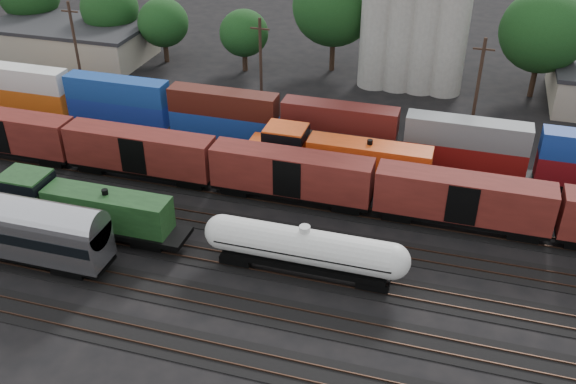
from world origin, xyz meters
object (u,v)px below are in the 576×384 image
(green_locomotive, at_px, (75,206))
(grain_silo, at_px, (415,2))
(tank_car_a, at_px, (304,248))
(orange_locomotive, at_px, (334,156))

(green_locomotive, xyz_separation_m, grain_silo, (23.15, 41.00, 8.49))
(grain_silo, bearing_deg, tank_car_a, -93.87)
(green_locomotive, distance_m, grain_silo, 47.84)
(tank_car_a, xyz_separation_m, grain_silo, (2.77, 41.00, 8.67))
(orange_locomotive, bearing_deg, tank_car_a, -86.09)
(green_locomotive, distance_m, orange_locomotive, 24.49)
(green_locomotive, bearing_deg, tank_car_a, -0.00)
(orange_locomotive, relative_size, grain_silo, 0.68)
(green_locomotive, bearing_deg, orange_locomotive, 37.77)
(green_locomotive, height_order, grain_silo, grain_silo)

